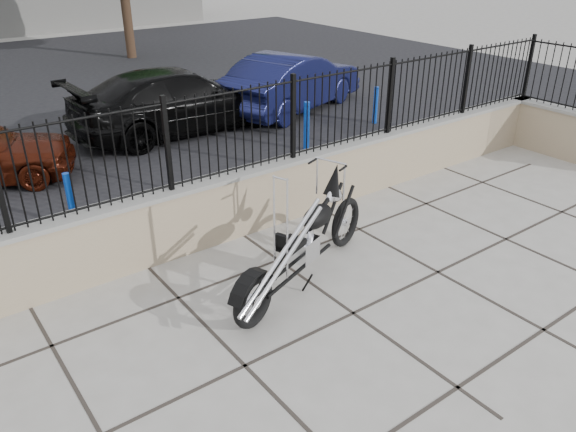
{
  "coord_description": "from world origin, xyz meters",
  "views": [
    {
      "loc": [
        -3.8,
        -3.84,
        3.94
      ],
      "look_at": [
        -0.07,
        1.18,
        0.82
      ],
      "focal_mm": 35.0,
      "sensor_mm": 36.0,
      "label": 1
    }
  ],
  "objects": [
    {
      "name": "car_black",
      "position": [
        1.53,
        7.4,
        0.7
      ],
      "size": [
        4.88,
        2.13,
        1.4
      ],
      "primitive_type": "imported",
      "rotation": [
        0.0,
        0.0,
        1.61
      ],
      "color": "black",
      "rests_on": "parking_lot"
    },
    {
      "name": "wall_return",
      "position": [
        6.85,
        1.3,
        0.48
      ],
      "size": [
        0.36,
        2.5,
        0.96
      ],
      "primitive_type": "cube",
      "color": "gray",
      "rests_on": "ground_plane"
    },
    {
      "name": "bollard_c",
      "position": [
        5.46,
        5.22,
        0.43
      ],
      "size": [
        0.12,
        0.12,
        0.86
      ],
      "primitive_type": "cylinder",
      "rotation": [
        0.0,
        0.0,
        -0.19
      ],
      "color": "#0C5CB6",
      "rests_on": "ground_plane"
    },
    {
      "name": "chopper_motorcycle",
      "position": [
        -0.07,
        0.88,
        0.82
      ],
      "size": [
        2.73,
        1.41,
        1.64
      ],
      "primitive_type": null,
      "rotation": [
        0.0,
        0.0,
        0.36
      ],
      "color": "black",
      "rests_on": "ground_plane"
    },
    {
      "name": "parking_lot",
      "position": [
        0.0,
        12.5,
        0.0
      ],
      "size": [
        30.0,
        30.0,
        0.0
      ],
      "primitive_type": "plane",
      "color": "black",
      "rests_on": "ground"
    },
    {
      "name": "ground_plane",
      "position": [
        0.0,
        0.0,
        0.0
      ],
      "size": [
        90.0,
        90.0,
        0.0
      ],
      "primitive_type": "plane",
      "color": "#99968E",
      "rests_on": "ground"
    },
    {
      "name": "bollard_b",
      "position": [
        3.03,
        4.73,
        0.5
      ],
      "size": [
        0.15,
        0.15,
        1.0
      ],
      "primitive_type": "cylinder",
      "rotation": [
        0.0,
        0.0,
        0.33
      ],
      "color": "#0C1BBB",
      "rests_on": "ground_plane"
    },
    {
      "name": "bollard_a",
      "position": [
        -1.89,
        4.16,
        0.43
      ],
      "size": [
        0.11,
        0.11,
        0.86
      ],
      "primitive_type": "cylinder",
      "rotation": [
        0.0,
        0.0,
        -0.06
      ],
      "color": "blue",
      "rests_on": "ground_plane"
    },
    {
      "name": "retaining_wall",
      "position": [
        0.0,
        2.5,
        0.48
      ],
      "size": [
        14.0,
        0.36,
        0.96
      ],
      "primitive_type": "cube",
      "color": "gray",
      "rests_on": "ground_plane"
    },
    {
      "name": "car_blue",
      "position": [
        4.59,
        7.28,
        0.71
      ],
      "size": [
        4.56,
        2.8,
        1.42
      ],
      "primitive_type": "imported",
      "rotation": [
        0.0,
        0.0,
        1.9
      ],
      "color": "#11143E",
      "rests_on": "parking_lot"
    },
    {
      "name": "iron_fence",
      "position": [
        0.0,
        2.5,
        1.56
      ],
      "size": [
        14.0,
        0.08,
        1.2
      ],
      "primitive_type": "cube",
      "color": "black",
      "rests_on": "retaining_wall"
    }
  ]
}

